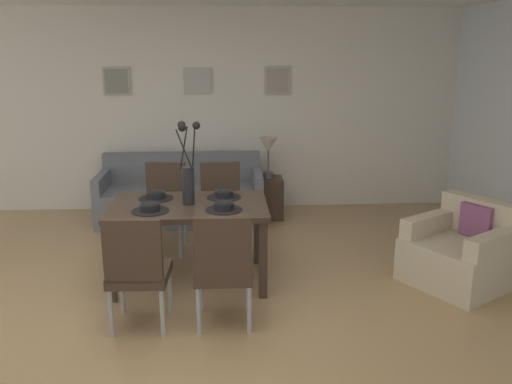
# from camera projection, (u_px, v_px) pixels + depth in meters

# --- Properties ---
(ground_plane) EXTENTS (9.00, 9.00, 0.00)m
(ground_plane) POSITION_uv_depth(u_px,v_px,m) (160.00, 324.00, 4.19)
(ground_plane) COLOR tan
(back_wall_panel) EXTENTS (9.00, 0.10, 2.60)m
(back_wall_panel) POSITION_uv_depth(u_px,v_px,m) (183.00, 111.00, 6.98)
(back_wall_panel) COLOR silver
(back_wall_panel) RESTS_ON ground
(dining_table) EXTENTS (1.40, 0.89, 0.74)m
(dining_table) POSITION_uv_depth(u_px,v_px,m) (189.00, 214.00, 4.80)
(dining_table) COLOR #3D2D23
(dining_table) RESTS_ON ground
(dining_chair_near_left) EXTENTS (0.46, 0.46, 0.92)m
(dining_chair_near_left) POSITION_uv_depth(u_px,v_px,m) (137.00, 267.00, 3.98)
(dining_chair_near_left) COLOR #3D2D23
(dining_chair_near_left) RESTS_ON ground
(dining_chair_near_right) EXTENTS (0.47, 0.47, 0.92)m
(dining_chair_near_right) POSITION_uv_depth(u_px,v_px,m) (165.00, 203.00, 5.64)
(dining_chair_near_right) COLOR #3D2D23
(dining_chair_near_right) RESTS_ON ground
(dining_chair_far_left) EXTENTS (0.44, 0.44, 0.92)m
(dining_chair_far_left) POSITION_uv_depth(u_px,v_px,m) (223.00, 264.00, 4.02)
(dining_chair_far_left) COLOR #3D2D23
(dining_chair_far_left) RESTS_ON ground
(dining_chair_far_right) EXTENTS (0.46, 0.46, 0.92)m
(dining_chair_far_right) POSITION_uv_depth(u_px,v_px,m) (221.00, 203.00, 5.65)
(dining_chair_far_right) COLOR #3D2D23
(dining_chair_far_right) RESTS_ON ground
(centerpiece_vase) EXTENTS (0.21, 0.23, 0.73)m
(centerpiece_vase) POSITION_uv_depth(u_px,v_px,m) (188.00, 173.00, 4.71)
(centerpiece_vase) COLOR #232326
(centerpiece_vase) RESTS_ON dining_table
(placemat_near_left) EXTENTS (0.32, 0.32, 0.01)m
(placemat_near_left) POSITION_uv_depth(u_px,v_px,m) (150.00, 211.00, 4.57)
(placemat_near_left) COLOR black
(placemat_near_left) RESTS_ON dining_table
(bowl_near_left) EXTENTS (0.17, 0.17, 0.07)m
(bowl_near_left) POSITION_uv_depth(u_px,v_px,m) (150.00, 207.00, 4.56)
(bowl_near_left) COLOR black
(bowl_near_left) RESTS_ON dining_table
(placemat_near_right) EXTENTS (0.32, 0.32, 0.01)m
(placemat_near_right) POSITION_uv_depth(u_px,v_px,m) (156.00, 198.00, 4.95)
(placemat_near_right) COLOR black
(placemat_near_right) RESTS_ON dining_table
(bowl_near_right) EXTENTS (0.17, 0.17, 0.07)m
(bowl_near_right) POSITION_uv_depth(u_px,v_px,m) (156.00, 194.00, 4.94)
(bowl_near_right) COLOR black
(bowl_near_right) RESTS_ON dining_table
(placemat_far_left) EXTENTS (0.32, 0.32, 0.01)m
(placemat_far_left) POSITION_uv_depth(u_px,v_px,m) (224.00, 210.00, 4.60)
(placemat_far_left) COLOR black
(placemat_far_left) RESTS_ON dining_table
(bowl_far_left) EXTENTS (0.17, 0.17, 0.07)m
(bowl_far_left) POSITION_uv_depth(u_px,v_px,m) (224.00, 205.00, 4.59)
(bowl_far_left) COLOR black
(bowl_far_left) RESTS_ON dining_table
(placemat_far_right) EXTENTS (0.32, 0.32, 0.01)m
(placemat_far_right) POSITION_uv_depth(u_px,v_px,m) (224.00, 197.00, 4.99)
(placemat_far_right) COLOR black
(placemat_far_right) RESTS_ON dining_table
(bowl_far_right) EXTENTS (0.17, 0.17, 0.07)m
(bowl_far_right) POSITION_uv_depth(u_px,v_px,m) (224.00, 193.00, 4.98)
(bowl_far_right) COLOR black
(bowl_far_right) RESTS_ON dining_table
(sofa) EXTENTS (2.00, 0.84, 0.80)m
(sofa) POSITION_uv_depth(u_px,v_px,m) (182.00, 198.00, 6.69)
(sofa) COLOR slate
(sofa) RESTS_ON ground
(side_table) EXTENTS (0.36, 0.36, 0.52)m
(side_table) POSITION_uv_depth(u_px,v_px,m) (268.00, 198.00, 6.76)
(side_table) COLOR #3D2D23
(side_table) RESTS_ON ground
(table_lamp) EXTENTS (0.22, 0.22, 0.51)m
(table_lamp) POSITION_uv_depth(u_px,v_px,m) (268.00, 149.00, 6.60)
(table_lamp) COLOR #4C4C51
(table_lamp) RESTS_ON side_table
(armchair) EXTENTS (1.10, 1.10, 0.75)m
(armchair) POSITION_uv_depth(u_px,v_px,m) (462.00, 253.00, 4.87)
(armchair) COLOR beige
(armchair) RESTS_ON ground
(framed_picture_left) EXTENTS (0.34, 0.03, 0.36)m
(framed_picture_left) POSITION_uv_depth(u_px,v_px,m) (116.00, 81.00, 6.77)
(framed_picture_left) COLOR #B2ADA3
(framed_picture_center) EXTENTS (0.35, 0.03, 0.32)m
(framed_picture_center) POSITION_uv_depth(u_px,v_px,m) (198.00, 81.00, 6.83)
(framed_picture_center) COLOR #B2ADA3
(framed_picture_right) EXTENTS (0.33, 0.03, 0.36)m
(framed_picture_right) POSITION_uv_depth(u_px,v_px,m) (277.00, 81.00, 6.89)
(framed_picture_right) COLOR #B2ADA3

